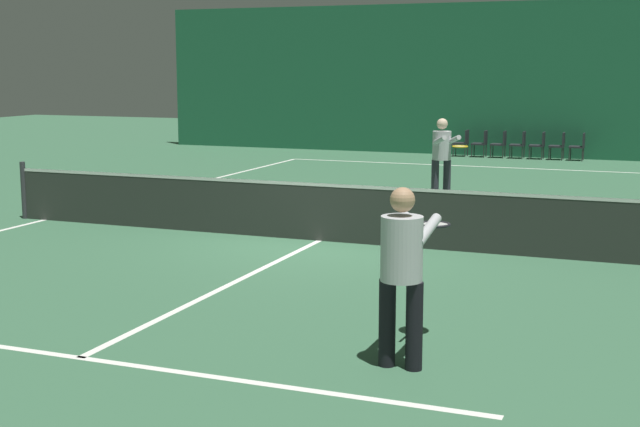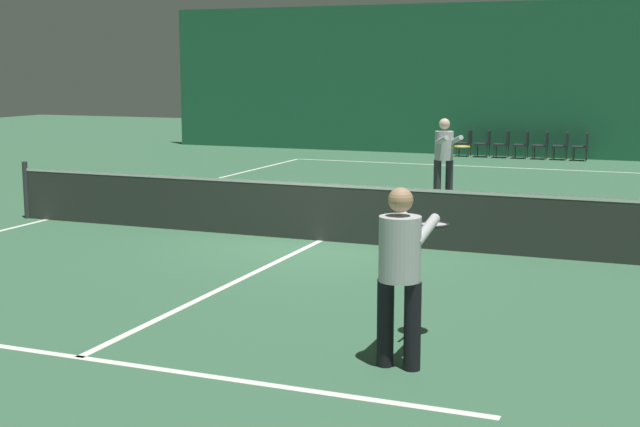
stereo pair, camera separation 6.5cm
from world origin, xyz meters
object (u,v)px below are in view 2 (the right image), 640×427
Objects in this scene: courtside_chair_1 at (485,142)px; courtside_chair_2 at (504,142)px; tennis_net at (320,210)px; courtside_chair_5 at (563,144)px; courtside_chair_0 at (466,141)px; courtside_chair_3 at (523,143)px; player_near at (401,263)px; player_far at (445,153)px; courtside_chair_4 at (543,144)px; courtside_chair_6 at (583,145)px.

courtside_chair_1 is 1.00× the size of courtside_chair_2.
tennis_net is 14.29× the size of courtside_chair_5.
courtside_chair_1 is at bearing 90.00° from courtside_chair_0.
courtside_chair_2 is 0.60m from courtside_chair_3.
player_near reaches higher than courtside_chair_0.
player_far is (0.75, 5.26, 0.50)m from tennis_net.
courtside_chair_0 is 2.38m from courtside_chair_4.
courtside_chair_2 is (1.19, 0.00, 0.00)m from courtside_chair_0.
courtside_chair_3 is (1.79, 0.00, 0.00)m from courtside_chair_0.
courtside_chair_6 is (1.97, 9.36, -0.53)m from player_far.
player_far is 9.47m from courtside_chair_5.
courtside_chair_1 and courtside_chair_4 have the same top height.
player_far is 9.51m from courtside_chair_0.
player_far reaches higher than courtside_chair_2.
courtside_chair_1 is 1.00× the size of courtside_chair_6.
player_near is (3.00, -5.48, 0.49)m from tennis_net.
courtside_chair_5 is (2.13, 14.62, -0.03)m from tennis_net.
courtside_chair_1 is 2.38m from courtside_chair_5.
player_near is at bearing 7.54° from courtside_chair_2.
courtside_chair_0 and courtside_chair_6 have the same top height.
courtside_chair_6 is at bearing 90.00° from courtside_chair_2.
tennis_net is 14.29× the size of courtside_chair_2.
player_near is 2.05× the size of courtside_chair_6.
player_far is at bearing 6.14° from courtside_chair_1.
player_near reaches higher than courtside_chair_1.
courtside_chair_0 is 1.00× the size of courtside_chair_2.
courtside_chair_1 and courtside_chair_5 have the same top height.
tennis_net reaches higher than courtside_chair_3.
tennis_net is 14.62m from courtside_chair_2.
courtside_chair_1 is at bearing 151.22° from player_far.
courtside_chair_4 is at bearing 90.00° from courtside_chair_1.
courtside_chair_6 is (1.19, 0.00, 0.00)m from courtside_chair_4.
courtside_chair_6 is at bearing 90.00° from courtside_chair_0.
courtside_chair_0 is (-3.85, 20.09, -0.52)m from player_near.
player_near is at bearing 10.84° from courtside_chair_0.
tennis_net reaches higher than courtside_chair_4.
courtside_chair_1 is 1.79m from courtside_chair_4.
courtside_chair_6 is (-0.28, 20.09, -0.52)m from player_near.
courtside_chair_2 and courtside_chair_3 have the same top height.
player_near reaches higher than courtside_chair_2.
courtside_chair_2 is 1.00× the size of courtside_chair_3.
tennis_net is 14.29× the size of courtside_chair_1.
courtside_chair_3 is at bearing 90.00° from courtside_chair_0.
courtside_chair_5 is (2.38, 0.00, 0.00)m from courtside_chair_1.
courtside_chair_4 is (2.38, 0.00, 0.00)m from courtside_chair_0.
courtside_chair_0 is (-0.85, 14.62, -0.03)m from tennis_net.
courtside_chair_4 is (0.60, 0.00, 0.00)m from courtside_chair_3.
player_near is 2.05× the size of courtside_chair_4.
tennis_net reaches higher than courtside_chair_6.
courtside_chair_2 is 1.00× the size of courtside_chair_6.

